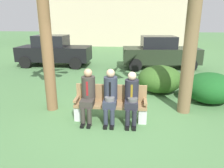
# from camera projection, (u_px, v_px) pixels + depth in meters

# --- Properties ---
(ground_plane) EXTENTS (80.00, 80.00, 0.00)m
(ground_plane) POSITION_uv_depth(u_px,v_px,m) (112.00, 119.00, 5.43)
(ground_plane) COLOR #4E7C47
(park_bench) EXTENTS (1.82, 0.44, 0.90)m
(park_bench) POSITION_uv_depth(u_px,v_px,m) (111.00, 104.00, 5.34)
(park_bench) COLOR #99754C
(park_bench) RESTS_ON ground
(seated_man_left) EXTENTS (0.34, 0.72, 1.34)m
(seated_man_left) POSITION_uv_depth(u_px,v_px,m) (88.00, 93.00, 5.18)
(seated_man_left) COLOR #38332D
(seated_man_left) RESTS_ON ground
(seated_man_middle) EXTENTS (0.34, 0.72, 1.35)m
(seated_man_middle) POSITION_uv_depth(u_px,v_px,m) (110.00, 94.00, 5.12)
(seated_man_middle) COLOR #2D3342
(seated_man_middle) RESTS_ON ground
(seated_man_right) EXTENTS (0.34, 0.72, 1.29)m
(seated_man_right) POSITION_uv_depth(u_px,v_px,m) (132.00, 96.00, 5.07)
(seated_man_right) COLOR #23232D
(seated_man_right) RESTS_ON ground
(shrub_near_bench) EXTENTS (1.54, 1.41, 0.96)m
(shrub_near_bench) POSITION_uv_depth(u_px,v_px,m) (160.00, 79.00, 7.33)
(shrub_near_bench) COLOR #345C21
(shrub_near_bench) RESTS_ON ground
(shrub_mid_lawn) EXTENTS (1.50, 1.38, 0.94)m
(shrub_mid_lawn) POSITION_uv_depth(u_px,v_px,m) (210.00, 88.00, 6.43)
(shrub_mid_lawn) COLOR #1A5720
(shrub_mid_lawn) RESTS_ON ground
(parked_car_near) EXTENTS (3.90, 1.70, 1.68)m
(parked_car_near) POSITION_uv_depth(u_px,v_px,m) (54.00, 51.00, 11.48)
(parked_car_near) COLOR black
(parked_car_near) RESTS_ON ground
(parked_car_far) EXTENTS (4.01, 1.95, 1.68)m
(parked_car_far) POSITION_uv_depth(u_px,v_px,m) (160.00, 52.00, 10.90)
(parked_car_far) COLOR #232D1E
(parked_car_far) RESTS_ON ground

